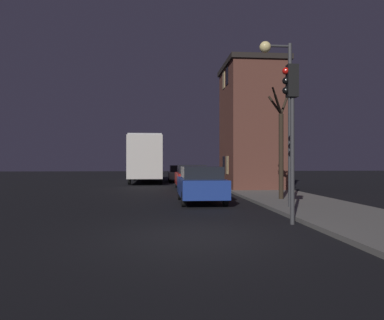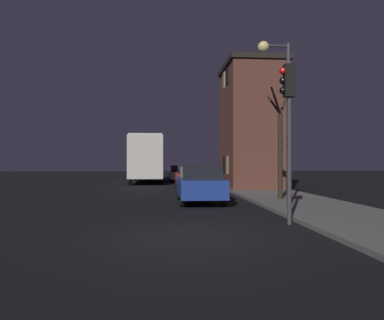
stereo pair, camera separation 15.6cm
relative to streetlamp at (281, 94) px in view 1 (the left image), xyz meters
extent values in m
plane|color=black|center=(-3.53, -4.16, -4.12)|extent=(120.00, 120.00, 0.00)
cube|color=brown|center=(1.53, 10.18, -0.26)|extent=(3.34, 4.82, 7.45)
cube|color=black|center=(1.53, 10.18, 3.61)|extent=(3.58, 5.06, 0.30)
cube|color=#E5C67F|center=(-0.16, 9.59, -2.59)|extent=(0.03, 0.70, 1.10)
cube|color=black|center=(-0.16, 10.76, -2.59)|extent=(0.03, 0.70, 1.10)
cube|color=black|center=(-0.16, 9.59, 2.86)|extent=(0.03, 0.70, 1.10)
cube|color=#E5C67F|center=(-0.16, 10.76, 2.86)|extent=(0.03, 0.70, 1.10)
cylinder|color=#38383A|center=(0.34, 0.00, -1.09)|extent=(0.14, 0.14, 5.81)
cylinder|color=#38383A|center=(-0.11, 0.00, 1.72)|extent=(0.90, 0.09, 0.09)
sphere|color=#F9E08C|center=(-0.56, 0.00, 1.67)|extent=(0.41, 0.41, 0.41)
cylinder|color=#38383A|center=(-0.63, -2.86, -2.36)|extent=(0.12, 0.12, 3.52)
cube|color=black|center=(-0.63, -2.86, -0.15)|extent=(0.30, 0.24, 0.90)
sphere|color=red|center=(-0.81, -2.86, 0.12)|extent=(0.20, 0.20, 0.20)
sphere|color=black|center=(-0.81, -2.86, -0.15)|extent=(0.20, 0.20, 0.20)
sphere|color=black|center=(-0.81, -2.86, -0.42)|extent=(0.20, 0.20, 0.20)
cylinder|color=#2D2319|center=(0.96, 2.85, -2.15)|extent=(0.20, 0.20, 3.67)
cylinder|color=#2D2319|center=(0.73, 2.51, 0.02)|extent=(0.60, 0.78, 0.76)
cylinder|color=#2D2319|center=(0.68, 2.81, 0.05)|extent=(0.65, 0.18, 0.80)
cylinder|color=#2D2319|center=(0.58, 2.22, 0.12)|extent=(0.85, 1.34, 0.94)
cylinder|color=#2D2319|center=(1.30, 3.24, 0.30)|extent=(0.81, 0.91, 1.31)
cube|color=beige|center=(-5.33, 18.78, -2.03)|extent=(2.58, 9.49, 3.21)
cube|color=black|center=(-5.33, 18.78, -1.46)|extent=(2.60, 8.73, 1.15)
cube|color=#B2B2B2|center=(-5.33, 18.78, -0.37)|extent=(2.45, 9.02, 0.12)
cylinder|color=black|center=(-4.12, 21.87, -3.64)|extent=(0.18, 0.96, 0.96)
cylinder|color=black|center=(-6.53, 21.87, -3.64)|extent=(0.18, 0.96, 0.96)
cylinder|color=black|center=(-4.12, 15.70, -3.64)|extent=(0.18, 0.96, 0.96)
cylinder|color=black|center=(-6.53, 15.70, -3.64)|extent=(0.18, 0.96, 0.96)
cube|color=navy|center=(-2.54, 2.77, -3.45)|extent=(1.79, 4.16, 0.73)
cube|color=black|center=(-2.54, 2.56, -2.84)|extent=(1.58, 2.16, 0.50)
cylinder|color=black|center=(-1.74, 4.12, -3.82)|extent=(0.18, 0.59, 0.59)
cylinder|color=black|center=(-3.35, 4.12, -3.82)|extent=(0.18, 0.59, 0.59)
cylinder|color=black|center=(-1.74, 1.42, -3.82)|extent=(0.18, 0.59, 0.59)
cylinder|color=black|center=(-3.35, 1.42, -3.82)|extent=(0.18, 0.59, 0.59)
cube|color=#B21E19|center=(-2.29, 10.53, -3.46)|extent=(1.84, 4.72, 0.73)
cube|color=black|center=(-2.29, 10.29, -2.84)|extent=(1.62, 2.45, 0.51)
cylinder|color=black|center=(-1.47, 12.06, -3.83)|extent=(0.18, 0.58, 0.58)
cylinder|color=black|center=(-3.12, 12.06, -3.83)|extent=(0.18, 0.58, 0.58)
cylinder|color=black|center=(-1.47, 9.00, -3.83)|extent=(0.18, 0.58, 0.58)
cylinder|color=black|center=(-3.12, 9.00, -3.83)|extent=(0.18, 0.58, 0.58)
cube|color=beige|center=(-2.59, 19.80, -3.56)|extent=(1.73, 4.74, 0.56)
cube|color=black|center=(-2.59, 19.56, -2.99)|extent=(1.53, 2.46, 0.57)
cylinder|color=black|center=(-1.81, 21.34, -3.83)|extent=(0.18, 0.57, 0.57)
cylinder|color=black|center=(-3.36, 21.34, -3.83)|extent=(0.18, 0.57, 0.57)
cylinder|color=black|center=(-1.81, 18.26, -3.83)|extent=(0.18, 0.57, 0.57)
cylinder|color=black|center=(-3.36, 18.26, -3.83)|extent=(0.18, 0.57, 0.57)
camera|label=1|loc=(-4.31, -12.91, -2.39)|focal=35.00mm
camera|label=2|loc=(-4.15, -12.92, -2.39)|focal=35.00mm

